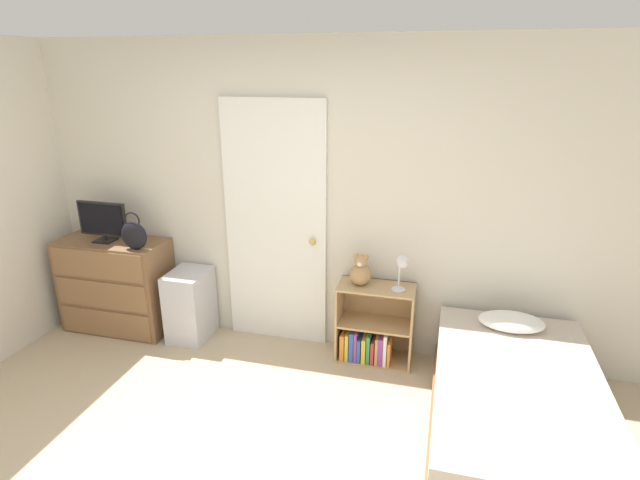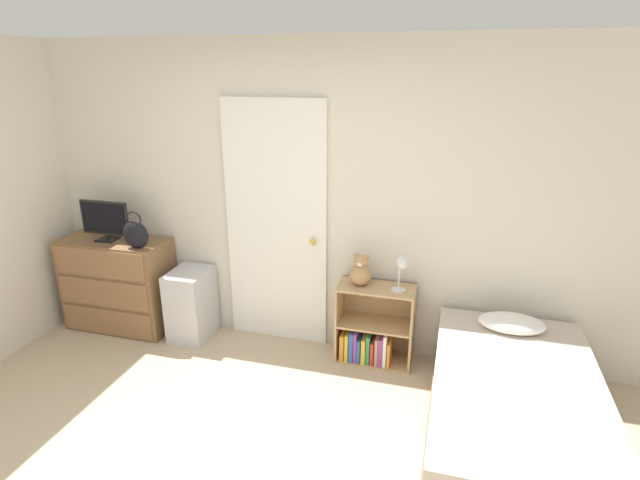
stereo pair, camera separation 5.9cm
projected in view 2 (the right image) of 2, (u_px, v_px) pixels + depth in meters
The scene contains 10 objects.
wall_back at pixel (303, 200), 4.12m from camera, with size 10.00×0.06×2.55m.
door_closed at pixel (276, 226), 4.20m from camera, with size 0.88×0.09×2.09m.
dresser at pixel (119, 284), 4.58m from camera, with size 0.97×0.44×0.86m.
tv at pixel (105, 220), 4.38m from camera, with size 0.46×0.16×0.36m.
handbag at pixel (136, 234), 4.20m from camera, with size 0.24×0.10×0.33m.
storage_bin at pixel (191, 304), 4.45m from camera, with size 0.32×0.41×0.63m.
bookshelf at pixel (372, 333), 4.10m from camera, with size 0.62×0.31×0.66m.
teddy_bear at pixel (360, 272), 3.96m from camera, with size 0.17×0.17×0.27m.
desk_lamp at pixel (402, 266), 3.81m from camera, with size 0.12×0.12×0.30m.
bed at pixel (514, 412), 3.16m from camera, with size 1.05×1.83×0.60m.
Camera 2 is at (1.22, -1.79, 2.32)m, focal length 28.00 mm.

